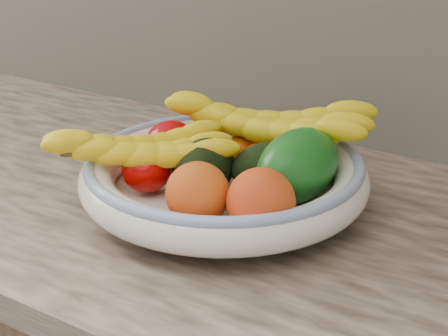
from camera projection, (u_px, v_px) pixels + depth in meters
fruit_bowl at (224, 176)px, 0.93m from camera, size 0.39×0.39×0.08m
clementine_back_left at (241, 149)px, 1.00m from camera, size 0.05×0.05×0.04m
clementine_back_right at (294, 152)px, 0.99m from camera, size 0.06×0.06×0.05m
clementine_back_mid at (259, 158)px, 0.97m from camera, size 0.05×0.05×0.04m
tomato_left at (171, 144)px, 1.00m from camera, size 0.09×0.09×0.07m
tomato_near_left at (147, 170)px, 0.91m from camera, size 0.08×0.08×0.06m
avocado_center at (205, 168)px, 0.91m from camera, size 0.10×0.12×0.08m
avocado_right at (271, 169)px, 0.91m from camera, size 0.13×0.12×0.07m
green_mango at (298, 166)px, 0.89m from camera, size 0.13×0.15×0.12m
peach_front at (198, 194)px, 0.83m from camera, size 0.09×0.09×0.08m
peach_right at (261, 202)px, 0.81m from camera, size 0.10×0.10×0.08m
banana_bunch_back at (265, 129)px, 0.98m from camera, size 0.34×0.18×0.09m
banana_bunch_front at (141, 154)px, 0.91m from camera, size 0.25×0.27×0.07m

